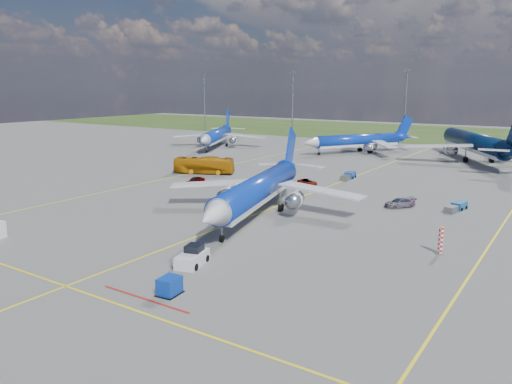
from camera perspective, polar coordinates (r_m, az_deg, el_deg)
The scene contains 17 objects.
ground at distance 61.95m, azimuth -5.76°, elevation -4.70°, with size 400.00×400.00×0.00m, color #585855.
grass_strip at distance 200.17m, azimuth 22.65°, elevation 6.02°, with size 400.00×80.00×0.01m, color #2D4719.
taxiway_lines at distance 84.43m, azimuth 6.29°, elevation -0.19°, with size 60.25×160.00×0.02m.
floodlight_masts at distance 158.32m, azimuth 23.73°, elevation 9.15°, with size 202.20×0.50×22.70m.
warning_post at distance 57.40m, azimuth 20.37°, elevation -5.21°, with size 0.50×0.50×3.00m, color red.
bg_jet_nw at distance 148.33m, azimuth -4.49°, elevation 5.11°, with size 29.80×39.11×10.24m, color #0B2FA3, non-canonical shape.
bg_jet_nnw at distance 138.49m, azimuth 11.52°, elevation 4.42°, with size 27.87×36.57×9.58m, color #0B2FA3, non-canonical shape.
bg_jet_n at distance 132.75m, azimuth 23.58°, elevation 3.33°, with size 36.89×48.42×12.68m, color #071B3B, non-canonical shape.
main_airliner at distance 70.52m, azimuth 0.29°, elevation -2.56°, with size 30.98×40.66×10.65m, color #0B2FA3, non-canonical shape.
pushback_tug at distance 51.32m, azimuth -7.26°, elevation -7.39°, with size 3.16×5.87×1.95m.
uld_container at distance 44.65m, azimuth -9.87°, elevation -10.53°, with size 1.54×1.93×1.54m, color #0B35A2.
apron_bus at distance 103.52m, azimuth -5.97°, elevation 3.05°, with size 2.90×12.41×3.46m, color #C2770B.
service_car_a at distance 92.20m, azimuth -6.97°, elevation 1.30°, with size 1.74×4.33×1.47m, color #999999.
service_car_b at distance 91.45m, azimuth 5.90°, elevation 1.13°, with size 1.89×4.11×1.14m, color #999999.
service_car_c at distance 77.50m, azimuth 16.12°, elevation -1.18°, with size 1.93×4.74×1.37m, color #999999.
baggage_tug_w at distance 78.15m, azimuth 21.92°, elevation -1.59°, with size 2.30×5.29×1.15m.
baggage_tug_c at distance 98.78m, azimuth 10.53°, elevation 1.81°, with size 2.03×5.65×1.24m.
Camera 1 is at (37.78, -45.77, 17.77)m, focal length 35.00 mm.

